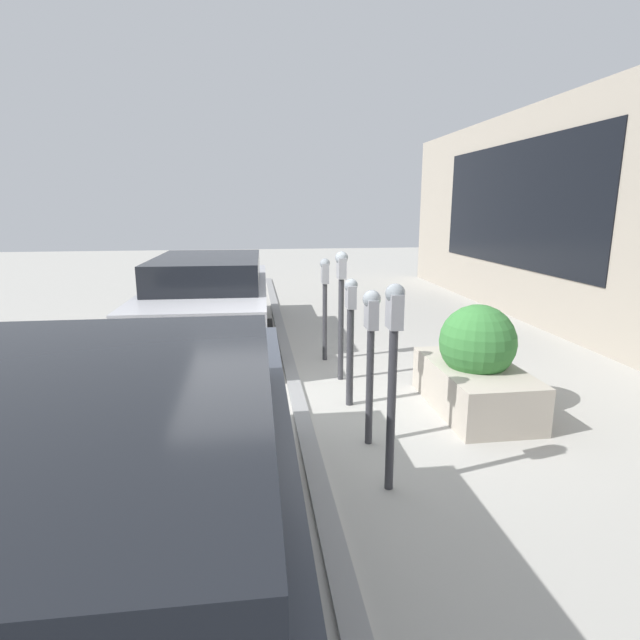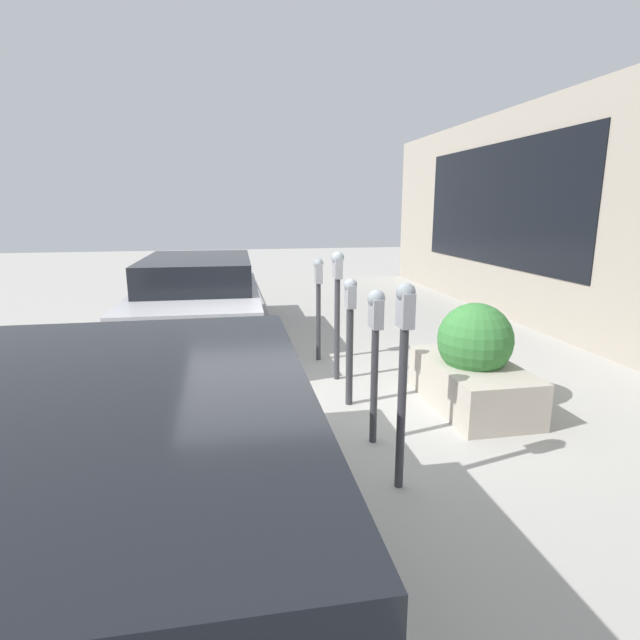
# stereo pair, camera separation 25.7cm
# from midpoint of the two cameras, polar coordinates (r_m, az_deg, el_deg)

# --- Properties ---
(ground_plane) EXTENTS (40.00, 40.00, 0.00)m
(ground_plane) POSITION_cam_midpoint_polar(r_m,az_deg,el_deg) (5.35, -0.10, -10.02)
(ground_plane) COLOR #ADAAA3
(curb_strip) EXTENTS (19.00, 0.16, 0.04)m
(curb_strip) POSITION_cam_midpoint_polar(r_m,az_deg,el_deg) (5.33, -0.96, -9.86)
(curb_strip) COLOR gray
(curb_strip) RESTS_ON ground_plane
(parking_meter_nearest) EXTENTS (0.16, 0.14, 1.56)m
(parking_meter_nearest) POSITION_cam_midpoint_polar(r_m,az_deg,el_deg) (3.60, 10.40, -3.74)
(parking_meter_nearest) COLOR #38383D
(parking_meter_nearest) RESTS_ON ground_plane
(parking_meter_second) EXTENTS (0.18, 0.15, 1.39)m
(parking_meter_second) POSITION_cam_midpoint_polar(r_m,az_deg,el_deg) (4.31, 7.53, -1.92)
(parking_meter_second) COLOR #38383D
(parking_meter_second) RESTS_ON ground_plane
(parking_meter_middle) EXTENTS (0.16, 0.14, 1.36)m
(parking_meter_middle) POSITION_cam_midpoint_polar(r_m,az_deg,el_deg) (5.18, 4.92, -0.53)
(parking_meter_middle) COLOR #38383D
(parking_meter_middle) RESTS_ON ground_plane
(parking_meter_fourth) EXTENTS (0.18, 0.15, 1.57)m
(parking_meter_fourth) POSITION_cam_midpoint_polar(r_m,az_deg,el_deg) (5.92, 3.69, 3.16)
(parking_meter_fourth) COLOR #38383D
(parking_meter_fourth) RESTS_ON ground_plane
(parking_meter_farthest) EXTENTS (0.16, 0.13, 1.41)m
(parking_meter_farthest) POSITION_cam_midpoint_polar(r_m,az_deg,el_deg) (6.72, 1.66, 3.28)
(parking_meter_farthest) COLOR #38383D
(parking_meter_farthest) RESTS_ON ground_plane
(planter_box) EXTENTS (1.52, 0.83, 1.11)m
(planter_box) POSITION_cam_midpoint_polar(r_m,az_deg,el_deg) (5.46, 18.66, -5.19)
(planter_box) COLOR #B2A899
(planter_box) RESTS_ON ground_plane
(parked_car_front) EXTENTS (4.65, 2.00, 1.40)m
(parked_car_front) POSITION_cam_midpoint_polar(r_m,az_deg,el_deg) (2.57, -22.70, -18.99)
(parked_car_front) COLOR #383D47
(parked_car_front) RESTS_ON ground_plane
(parked_car_middle) EXTENTS (4.72, 1.87, 1.33)m
(parked_car_middle) POSITION_cam_midpoint_polar(r_m,az_deg,el_deg) (8.01, -11.57, 2.79)
(parked_car_middle) COLOR #B7B7BC
(parked_car_middle) RESTS_ON ground_plane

